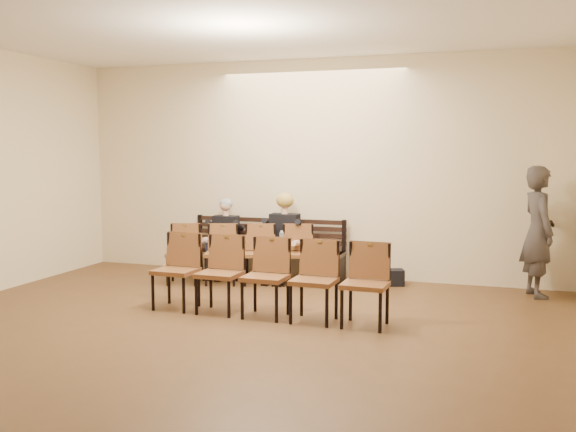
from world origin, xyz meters
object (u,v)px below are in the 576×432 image
object	(u,v)px
passerby	(539,222)
seated_woman	(283,239)
water_bottle	(282,247)
laptop	(216,243)
chair_row_back	(265,278)
bag	(392,277)
seated_man	(224,239)
chair_row_front	(240,254)
bench	(265,263)

from	to	relation	value
passerby	seated_woman	bearing A→B (deg)	70.78
water_bottle	seated_woman	bearing A→B (deg)	105.77
laptop	chair_row_back	bearing A→B (deg)	-53.53
passerby	water_bottle	bearing A→B (deg)	75.44
bag	passerby	xyz separation A→B (m)	(2.03, -0.10, 0.94)
seated_man	water_bottle	world-z (taller)	seated_man
water_bottle	chair_row_front	xyz separation A→B (m)	(-0.59, -0.23, -0.11)
seated_man	seated_woman	bearing A→B (deg)	0.00
bench	chair_row_back	world-z (taller)	chair_row_back
passerby	chair_row_back	world-z (taller)	passerby
bag	passerby	size ratio (longest dim) A/B	0.16
seated_woman	bag	bearing A→B (deg)	2.91
water_bottle	bag	size ratio (longest dim) A/B	0.71
bench	bag	distance (m)	2.08
bag	water_bottle	bearing A→B (deg)	-166.74
seated_man	laptop	world-z (taller)	seated_man
laptop	bag	distance (m)	2.85
bench	water_bottle	world-z (taller)	water_bottle
seated_man	passerby	world-z (taller)	passerby
bench	chair_row_back	size ratio (longest dim) A/B	0.86
laptop	chair_row_front	xyz separation A→B (m)	(0.56, -0.31, -0.11)
seated_woman	water_bottle	world-z (taller)	seated_woman
water_bottle	passerby	bearing A→B (deg)	4.55
bench	seated_woman	bearing A→B (deg)	-19.24
seated_woman	laptop	size ratio (longest dim) A/B	3.95
passerby	bag	bearing A→B (deg)	68.21
seated_man	chair_row_front	bearing A→B (deg)	-45.75
chair_row_front	seated_man	bearing A→B (deg)	117.65
bench	chair_row_back	distance (m)	2.53
passerby	chair_row_back	bearing A→B (deg)	105.50
seated_woman	passerby	world-z (taller)	passerby
bag	chair_row_back	size ratio (longest dim) A/B	0.11
laptop	bench	bearing A→B (deg)	23.74
seated_woman	passerby	size ratio (longest dim) A/B	0.61
water_bottle	chair_row_front	bearing A→B (deg)	-158.73
seated_man	passerby	xyz separation A→B (m)	(4.79, -0.01, 0.46)
laptop	chair_row_front	size ratio (longest dim) A/B	0.15
bag	chair_row_back	distance (m)	2.65
seated_woman	water_bottle	distance (m)	0.32
bench	chair_row_back	bearing A→B (deg)	-69.67
bag	chair_row_front	size ratio (longest dim) A/B	0.15
laptop	passerby	size ratio (longest dim) A/B	0.16
water_bottle	seated_man	bearing A→B (deg)	164.84
laptop	chair_row_back	world-z (taller)	chair_row_back
seated_man	chair_row_front	distance (m)	0.75
water_bottle	bench	bearing A→B (deg)	135.57
water_bottle	chair_row_front	distance (m)	0.64
water_bottle	bag	xyz separation A→B (m)	(1.65, 0.39, -0.45)
chair_row_back	chair_row_front	bearing A→B (deg)	122.98
bag	passerby	world-z (taller)	passerby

